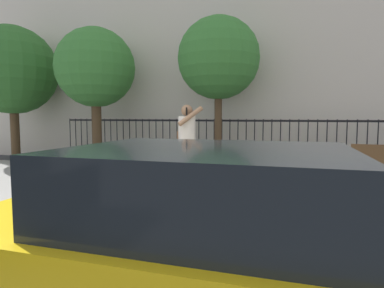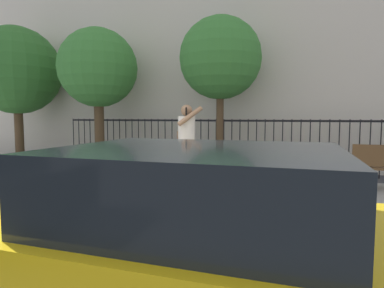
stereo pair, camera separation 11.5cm
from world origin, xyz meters
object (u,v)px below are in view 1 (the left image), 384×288
Objects in this scene: pedestrian_on_phone at (186,142)px; street_tree_near at (95,69)px; taxi_yellow at (228,249)px; street_tree_mid at (219,59)px; street_tree_far at (12,71)px.

pedestrian_on_phone is 5.58m from street_tree_near.
street_tree_mid is at bearing 105.80° from taxi_yellow.
street_tree_mid is (4.01, 0.36, 0.13)m from street_tree_near.
street_tree_mid is (-2.01, 7.10, 2.66)m from taxi_yellow.
street_tree_far is at bearing 179.11° from street_tree_near.
taxi_yellow is at bearing -74.20° from street_tree_mid.
street_tree_near is at bearing 145.29° from pedestrian_on_phone.
street_tree_far is (-7.87, 3.01, 2.16)m from pedestrian_on_phone.
taxi_yellow is 12.07m from street_tree_far.
street_tree_near is 4.03m from street_tree_mid.
taxi_yellow is at bearing -65.07° from pedestrian_on_phone.
street_tree_near is at bearing -174.83° from street_tree_mid.
street_tree_far is (-3.61, 0.06, 0.11)m from street_tree_near.
taxi_yellow is 0.94× the size of street_tree_mid.
street_tree_far is at bearing 159.08° from pedestrian_on_phone.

